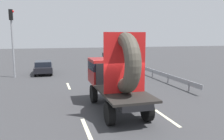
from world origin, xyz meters
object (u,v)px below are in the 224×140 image
Objects in this scene: traffic_light at (12,34)px; oncoming_car at (110,54)px; flatbed_truck at (115,73)px; distant_sedan at (43,67)px.

traffic_light reaches higher than oncoming_car.
flatbed_truck is 0.90× the size of traffic_light.
traffic_light reaches higher than distant_sedan.
distant_sedan is at bearing -128.19° from oncoming_car.
flatbed_truck is 1.36× the size of oncoming_car.
oncoming_car is (6.59, 25.16, -1.13)m from flatbed_truck.
flatbed_truck is at bearing -72.99° from distant_sedan.
oncoming_car is (10.29, 13.08, 0.01)m from distant_sedan.
traffic_light is (-6.14, 10.79, 2.03)m from flatbed_truck.
distant_sedan is 16.64m from oncoming_car.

